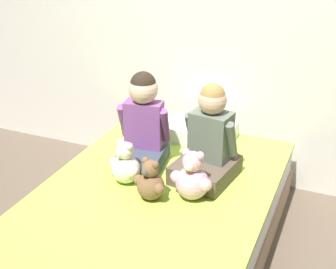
{
  "coord_description": "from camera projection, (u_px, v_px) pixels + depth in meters",
  "views": [
    {
      "loc": [
        0.99,
        -2.14,
        1.93
      ],
      "look_at": [
        0.0,
        0.22,
        0.71
      ],
      "focal_mm": 50.0,
      "sensor_mm": 36.0,
      "label": 1
    }
  ],
  "objects": [
    {
      "name": "bed",
      "position": [
        154.0,
        222.0,
        2.87
      ],
      "size": [
        1.35,
        1.98,
        0.43
      ],
      "color": "#997F60",
      "rests_on": "ground_plane"
    },
    {
      "name": "pillow_at_headboard",
      "position": [
        199.0,
        131.0,
        3.41
      ],
      "size": [
        0.52,
        0.33,
        0.11
      ],
      "color": "white",
      "rests_on": "bed"
    },
    {
      "name": "teddy_bear_held_by_right_child",
      "position": [
        192.0,
        178.0,
        2.66
      ],
      "size": [
        0.26,
        0.19,
        0.31
      ],
      "rotation": [
        0.0,
        0.0,
        -0.1
      ],
      "color": "#DBA3B2",
      "rests_on": "bed"
    },
    {
      "name": "ground_plane",
      "position": [
        155.0,
        250.0,
        2.96
      ],
      "size": [
        14.0,
        14.0,
        0.0
      ],
      "primitive_type": "plane",
      "color": "brown"
    },
    {
      "name": "wall_behind_bed",
      "position": [
        217.0,
        17.0,
        3.35
      ],
      "size": [
        8.0,
        0.06,
        2.5
      ],
      "color": "silver",
      "rests_on": "ground_plane"
    },
    {
      "name": "teddy_bear_held_by_left_child",
      "position": [
        125.0,
        165.0,
        2.83
      ],
      "size": [
        0.22,
        0.18,
        0.28
      ],
      "rotation": [
        0.0,
        0.0,
        -0.37
      ],
      "color": "silver",
      "rests_on": "bed"
    },
    {
      "name": "child_on_right",
      "position": [
        209.0,
        142.0,
        2.84
      ],
      "size": [
        0.39,
        0.44,
        0.6
      ],
      "rotation": [
        0.0,
        0.0,
        -0.15
      ],
      "color": "brown",
      "rests_on": "bed"
    },
    {
      "name": "child_on_left",
      "position": [
        143.0,
        125.0,
        2.98
      ],
      "size": [
        0.35,
        0.41,
        0.62
      ],
      "rotation": [
        0.0,
        0.0,
        0.15
      ],
      "color": "#384251",
      "rests_on": "bed"
    },
    {
      "name": "teddy_bear_between_children",
      "position": [
        150.0,
        182.0,
        2.67
      ],
      "size": [
        0.21,
        0.16,
        0.26
      ],
      "rotation": [
        0.0,
        0.0,
        -0.29
      ],
      "color": "brown",
      "rests_on": "bed"
    }
  ]
}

